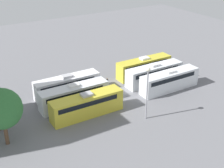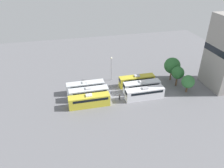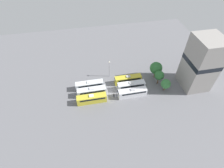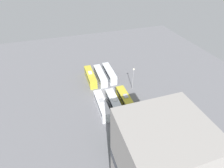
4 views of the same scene
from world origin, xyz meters
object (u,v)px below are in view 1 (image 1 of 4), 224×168
at_px(bus_0, 169,80).
at_px(tree_0, 2,109).
at_px(bus_2, 144,67).
at_px(bus_5, 67,85).
at_px(worker_person, 107,83).
at_px(bus_3, 87,105).
at_px(light_pole, 147,85).
at_px(bus_1, 154,73).
at_px(bus_4, 74,95).

height_order(bus_0, tree_0, tree_0).
distance_m(bus_2, bus_5, 15.12).
distance_m(bus_0, worker_person, 10.34).
relative_size(bus_0, bus_2, 1.00).
distance_m(bus_0, tree_0, 27.06).
relative_size(bus_3, worker_person, 6.17).
distance_m(bus_3, light_pole, 9.06).
distance_m(bus_0, bus_2, 6.92).
bearing_deg(bus_5, tree_0, 124.64).
xyz_separation_m(bus_1, worker_person, (2.57, 7.91, -0.94)).
relative_size(worker_person, light_pole, 0.22).
xyz_separation_m(worker_person, light_pole, (-11.30, 0.37, 4.48)).
xyz_separation_m(bus_1, bus_4, (-0.13, 15.23, 0.00)).
distance_m(bus_2, light_pole, 15.36).
height_order(bus_5, tree_0, tree_0).
height_order(bus_1, bus_5, same).
height_order(bus_2, bus_3, same).
xyz_separation_m(bus_2, light_pole, (-12.19, 8.65, 3.54)).
relative_size(bus_0, bus_5, 1.00).
distance_m(worker_person, tree_0, 20.26).
height_order(bus_2, bus_4, same).
bearing_deg(worker_person, tree_0, 111.21).
height_order(bus_5, light_pole, light_pole).
bearing_deg(bus_4, worker_person, -69.77).
bearing_deg(bus_5, worker_person, -97.28).
bearing_deg(bus_2, bus_4, 102.94).
xyz_separation_m(bus_0, bus_5, (6.90, 15.19, 0.00)).
relative_size(bus_2, worker_person, 6.17).
relative_size(worker_person, tree_0, 0.23).
bearing_deg(bus_3, bus_2, -64.94).
bearing_deg(bus_0, light_pole, 121.15).
xyz_separation_m(bus_3, bus_5, (7.14, -0.18, 0.00)).
bearing_deg(worker_person, bus_0, -125.83).
bearing_deg(bus_5, bus_3, 178.58).
distance_m(bus_1, bus_4, 15.23).
relative_size(bus_1, tree_0, 1.43).
bearing_deg(bus_3, bus_1, -76.09).
distance_m(bus_0, bus_1, 3.49).
xyz_separation_m(bus_0, bus_2, (6.91, 0.08, 0.00)).
height_order(bus_4, tree_0, tree_0).
xyz_separation_m(bus_4, light_pole, (-8.60, -6.95, 3.54)).
relative_size(bus_4, tree_0, 1.43).
bearing_deg(bus_3, light_pole, -127.15).
bearing_deg(bus_5, bus_4, 172.29).
distance_m(bus_1, bus_3, 15.38).
relative_size(bus_0, light_pole, 1.37).
relative_size(bus_2, bus_3, 1.00).
distance_m(bus_1, bus_5, 15.15).
height_order(bus_4, worker_person, bus_4).
xyz_separation_m(bus_1, light_pole, (-8.73, 8.28, 3.54)).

